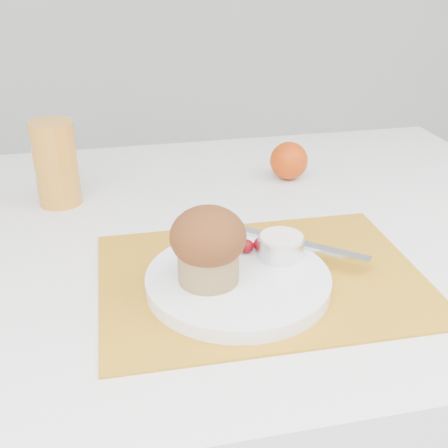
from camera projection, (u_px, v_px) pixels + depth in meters
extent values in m
cube|color=white|center=(195.00, 417.00, 1.00)|extent=(1.20, 0.80, 0.75)
cube|color=orange|center=(261.00, 277.00, 0.71)|extent=(0.41, 0.30, 0.00)
cylinder|color=white|center=(238.00, 281.00, 0.68)|extent=(0.29, 0.29, 0.02)
cylinder|color=silver|center=(281.00, 247.00, 0.71)|extent=(0.07, 0.07, 0.03)
cylinder|color=white|center=(282.00, 238.00, 0.70)|extent=(0.06, 0.06, 0.01)
ellipsoid|color=#560207|center=(246.00, 246.00, 0.72)|extent=(0.02, 0.02, 0.02)
ellipsoid|color=#60020B|center=(261.00, 244.00, 0.72)|extent=(0.02, 0.02, 0.02)
cube|color=#B9BBC2|center=(298.00, 243.00, 0.74)|extent=(0.16, 0.14, 0.00)
sphere|color=#C93E07|center=(289.00, 161.00, 0.99)|extent=(0.07, 0.07, 0.07)
cylinder|color=orange|center=(56.00, 164.00, 0.88)|extent=(0.08, 0.08, 0.14)
cylinder|color=#9A7D4A|center=(208.00, 266.00, 0.66)|extent=(0.09, 0.09, 0.04)
ellipsoid|color=#3D1B0B|center=(208.00, 236.00, 0.64)|extent=(0.09, 0.09, 0.07)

